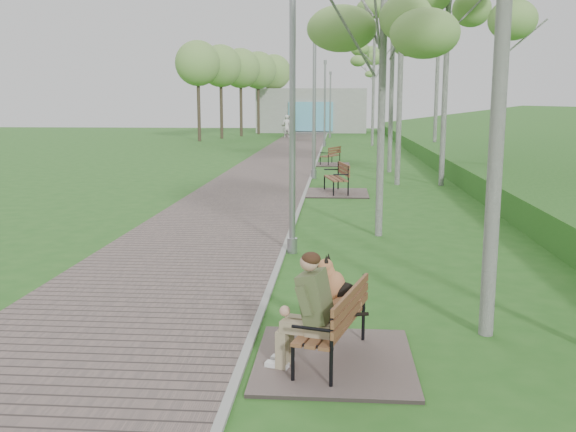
{
  "coord_description": "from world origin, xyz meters",
  "views": [
    {
      "loc": [
        1.01,
        -9.9,
        2.81
      ],
      "look_at": [
        0.24,
        -0.06,
        1.05
      ],
      "focal_mm": 40.0,
      "sensor_mm": 36.0,
      "label": 1
    }
  ],
  "objects": [
    {
      "name": "lamp_post_near",
      "position": [
        0.17,
        1.85,
        2.31
      ],
      "size": [
        0.19,
        0.19,
        4.95
      ],
      "color": "gray",
      "rests_on": "ground"
    },
    {
      "name": "bench_third",
      "position": [
        0.66,
        19.02,
        0.19
      ],
      "size": [
        1.67,
        1.85,
        1.02
      ],
      "color": "#61534F",
      "rests_on": "ground"
    },
    {
      "name": "lamp_post_second",
      "position": [
        0.11,
        13.85,
        2.58
      ],
      "size": [
        0.21,
        0.21,
        5.51
      ],
      "color": "gray",
      "rests_on": "ground"
    },
    {
      "name": "birch_near_a",
      "position": [
        1.89,
        3.58,
        4.81
      ],
      "size": [
        2.25,
        2.25,
        6.13
      ],
      "color": "silver",
      "rests_on": "ground"
    },
    {
      "name": "pedestrian_far",
      "position": [
        -3.07,
        41.0,
        0.89
      ],
      "size": [
        0.89,
        0.71,
        1.77
      ],
      "primitive_type": "imported",
      "rotation": [
        0.0,
        0.0,
        3.1
      ],
      "color": "gray",
      "rests_on": "ground"
    },
    {
      "name": "ground",
      "position": [
        0.0,
        0.0,
        0.0
      ],
      "size": [
        120.0,
        120.0,
        0.0
      ],
      "primitive_type": "plane",
      "color": "#29601E",
      "rests_on": "ground"
    },
    {
      "name": "pedestrian_near",
      "position": [
        -3.06,
        40.57,
        0.91
      ],
      "size": [
        0.76,
        0.62,
        1.81
      ],
      "primitive_type": "imported",
      "rotation": [
        0.0,
        0.0,
        3.46
      ],
      "color": "silver",
      "rests_on": "ground"
    },
    {
      "name": "building_north",
      "position": [
        -1.5,
        50.97,
        1.99
      ],
      "size": [
        10.0,
        5.2,
        4.0
      ],
      "color": "#9E9E99",
      "rests_on": "ground"
    },
    {
      "name": "bench_main",
      "position": [
        0.9,
        -3.29,
        0.42
      ],
      "size": [
        1.72,
        1.91,
        1.5
      ],
      "color": "#61534F",
      "rests_on": "ground"
    },
    {
      "name": "birch_mid_c",
      "position": [
        3.08,
        16.21,
        6.33
      ],
      "size": [
        2.4,
        2.4,
        8.06
      ],
      "color": "silver",
      "rests_on": "ground"
    },
    {
      "name": "birch_distant_b",
      "position": [
        4.18,
        49.93,
        6.0
      ],
      "size": [
        2.23,
        2.23,
        7.64
      ],
      "color": "silver",
      "rests_on": "ground"
    },
    {
      "name": "birch_far_b",
      "position": [
        3.19,
        32.07,
        6.15
      ],
      "size": [
        2.34,
        2.34,
        7.83
      ],
      "color": "silver",
      "rests_on": "ground"
    },
    {
      "name": "lamp_post_third",
      "position": [
        0.12,
        31.23,
        2.51
      ],
      "size": [
        0.21,
        0.21,
        5.38
      ],
      "color": "gray",
      "rests_on": "ground"
    },
    {
      "name": "bench_second",
      "position": [
        0.95,
        9.86,
        0.22
      ],
      "size": [
        1.91,
        2.12,
        1.17
      ],
      "color": "#61534F",
      "rests_on": "ground"
    },
    {
      "name": "lamp_post_far",
      "position": [
        0.34,
        41.15,
        2.4
      ],
      "size": [
        0.2,
        0.2,
        5.13
      ],
      "color": "gray",
      "rests_on": "ground"
    },
    {
      "name": "walkway",
      "position": [
        -1.75,
        21.5,
        0.02
      ],
      "size": [
        3.5,
        67.0,
        0.04
      ],
      "primitive_type": "cube",
      "color": "#61534F",
      "rests_on": "ground"
    },
    {
      "name": "kerb",
      "position": [
        0.0,
        21.5,
        0.03
      ],
      "size": [
        0.1,
        67.0,
        0.05
      ],
      "primitive_type": "cube",
      "color": "#999993",
      "rests_on": "ground"
    }
  ]
}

